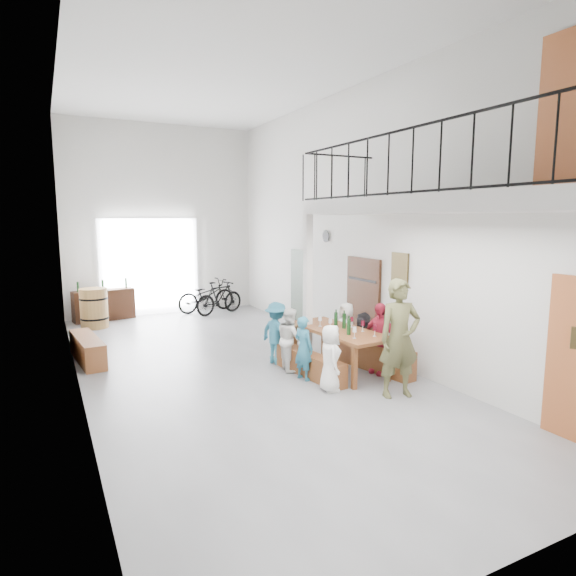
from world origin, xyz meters
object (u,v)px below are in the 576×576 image
bench_inner (309,364)px  host_standing (399,338)px  bicycle_near (206,296)px  side_bench (87,349)px  tasting_table (339,333)px  oak_barrel (94,308)px  serving_counter (104,305)px

bench_inner → host_standing: bearing=-69.3°
bench_inner → bicycle_near: bearing=81.8°
bench_inner → side_bench: 4.42m
tasting_table → side_bench: bearing=141.9°
side_bench → oak_barrel: oak_barrel is taller
bicycle_near → serving_counter: bearing=75.8°
tasting_table → oak_barrel: 6.91m
tasting_table → serving_counter: 7.53m
oak_barrel → host_standing: 8.30m
bench_inner → side_bench: bearing=135.1°
bench_inner → serving_counter: (-2.71, 6.75, 0.22)m
side_bench → host_standing: (4.24, -4.25, 0.69)m
oak_barrel → serving_counter: size_ratio=0.64×
tasting_table → host_standing: bearing=-88.7°
tasting_table → bench_inner: size_ratio=1.22×
bench_inner → host_standing: (0.78, -1.51, 0.73)m
side_bench → oak_barrel: (0.42, 3.11, 0.27)m
bench_inner → bicycle_near: 6.64m
side_bench → bicycle_near: 5.34m
oak_barrel → bicycle_near: size_ratio=0.55×
bicycle_near → tasting_table: bearing=171.9°
bench_inner → oak_barrel: 6.60m
tasting_table → host_standing: 1.54m
side_bench → host_standing: host_standing is taller
tasting_table → bicycle_near: 6.65m
side_bench → bicycle_near: (3.65, 3.89, 0.24)m
tasting_table → bench_inner: tasting_table is taller
bench_inner → side_bench: size_ratio=1.04×
bench_inner → host_standing: host_standing is taller
side_bench → oak_barrel: 3.15m
oak_barrel → tasting_table: bearing=-57.9°
tasting_table → side_bench: size_ratio=1.26×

